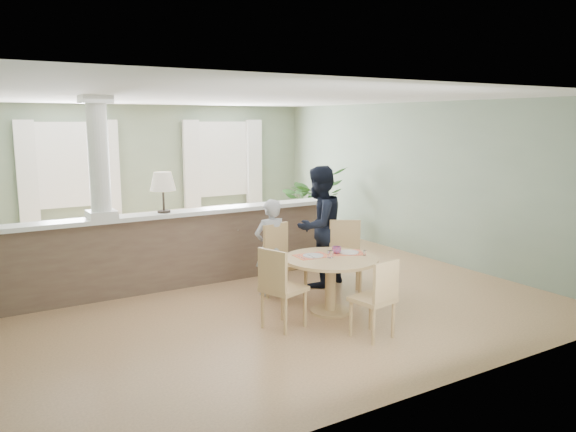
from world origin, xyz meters
TOP-DOWN VIEW (x-y plane):
  - ground at (0.00, 0.00)m, footprint 8.00×8.00m
  - room_shell at (-0.03, 0.63)m, footprint 7.02×8.02m
  - pony_wall at (-0.99, 0.20)m, footprint 5.32×0.38m
  - sofa at (-0.26, 1.50)m, footprint 2.97×1.25m
  - houseplant at (2.61, 1.94)m, footprint 1.40×1.23m
  - dining_table at (0.37, -1.84)m, footprint 1.18×1.18m
  - chair_far_boy at (0.17, -0.99)m, footprint 0.55×0.55m
  - chair_far_man at (1.04, -1.25)m, footprint 0.63×0.63m
  - chair_near at (0.30, -2.82)m, footprint 0.47×0.47m
  - chair_side at (-0.47, -2.00)m, footprint 0.54×0.54m
  - child_person at (0.10, -0.80)m, footprint 0.49×0.32m
  - man_person at (0.92, -0.77)m, footprint 1.02×0.90m

SIDE VIEW (x-z plane):
  - ground at x=0.00m, z-range 0.00..0.00m
  - sofa at x=-0.26m, z-range 0.00..0.86m
  - chair_near at x=0.30m, z-range 0.05..0.95m
  - chair_side at x=-0.47m, z-range 0.05..1.01m
  - chair_far_boy at x=0.17m, z-range 0.05..1.06m
  - chair_far_man at x=1.04m, z-range 0.05..1.06m
  - dining_table at x=0.37m, z-range 0.16..0.97m
  - child_person at x=0.10m, z-range 0.00..1.34m
  - pony_wall at x=-0.99m, z-range -0.64..2.06m
  - houseplant at x=2.61m, z-range 0.00..1.48m
  - man_person at x=0.92m, z-range 0.00..1.75m
  - room_shell at x=-0.03m, z-range 0.46..3.17m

